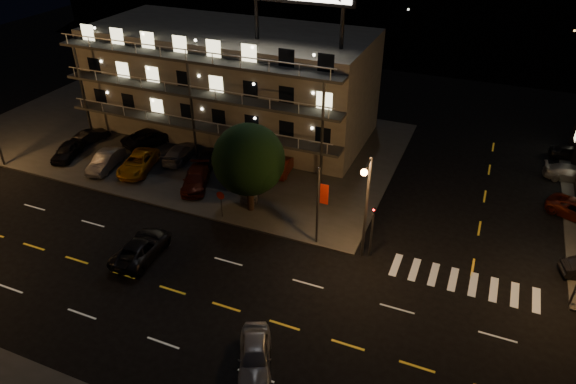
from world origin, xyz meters
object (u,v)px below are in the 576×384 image
at_px(lot_car_2, 138,163).
at_px(lot_car_7, 180,153).
at_px(lot_car_4, 251,188).
at_px(road_car_east, 255,355).
at_px(tree, 248,161).
at_px(road_car_west, 141,248).

xyz_separation_m(lot_car_2, lot_car_7, (2.37, 3.26, -0.05)).
height_order(lot_car_4, road_car_east, road_car_east).
relative_size(tree, road_car_west, 1.40).
bearing_deg(road_car_east, lot_car_2, 116.83).
xyz_separation_m(lot_car_7, road_car_west, (5.38, -13.33, -0.12)).
bearing_deg(lot_car_7, lot_car_4, 154.26).
xyz_separation_m(lot_car_4, road_car_east, (8.00, -15.75, -0.03)).
bearing_deg(road_car_west, lot_car_7, -70.96).
bearing_deg(tree, lot_car_4, 114.80).
xyz_separation_m(tree, lot_car_4, (-0.93, 2.01, -3.74)).
relative_size(lot_car_2, lot_car_7, 1.11).
height_order(lot_car_2, lot_car_7, lot_car_2).
bearing_deg(lot_car_7, tree, 146.02).
distance_m(tree, road_car_east, 15.91).
relative_size(tree, lot_car_4, 1.98).
xyz_separation_m(tree, lot_car_7, (-9.91, 5.10, -3.67)).
bearing_deg(lot_car_4, lot_car_7, 141.98).
xyz_separation_m(road_car_east, road_car_west, (-11.59, 5.52, -0.03)).
distance_m(lot_car_7, road_car_west, 14.38).
relative_size(lot_car_7, road_car_east, 1.08).
distance_m(lot_car_7, road_car_east, 25.36).
xyz_separation_m(tree, lot_car_2, (-12.27, 1.84, -3.63)).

